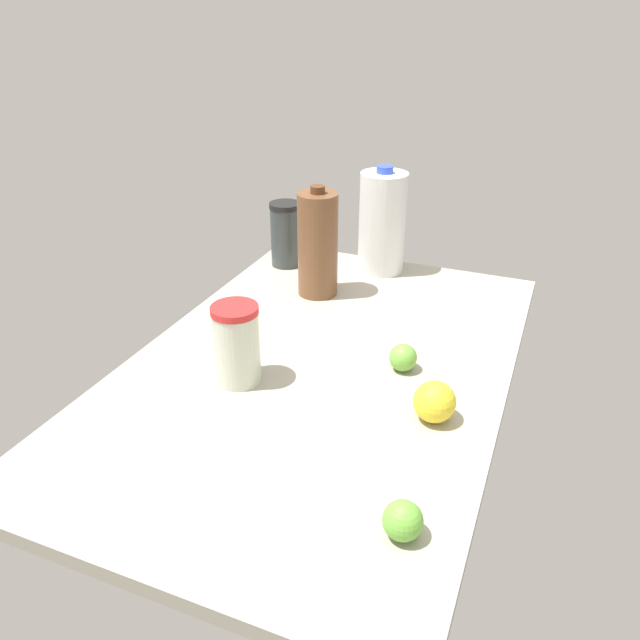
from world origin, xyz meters
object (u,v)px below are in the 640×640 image
Objects in this scene: shaker_bottle at (286,234)px; tumbler_cup at (237,344)px; lemon_far_back at (434,402)px; lime_beside_bowl at (403,521)px; chocolate_milk_jug at (318,245)px; lime_near_front at (403,358)px; milk_jug at (382,223)px.

shaker_bottle is 1.10× the size of tumbler_cup.
lime_beside_bowl is (28.78, 2.17, -0.90)cm from lemon_far_back.
tumbler_cup reaches higher than lemon_far_back.
chocolate_milk_jug reaches higher than lime_near_front.
shaker_bottle is 0.62× the size of milk_jug.
shaker_bottle is 2.35× the size of lemon_far_back.
tumbler_cup is 33.75cm from lime_near_front.
shaker_bottle is at bearing -164.08° from tumbler_cup.
milk_jug is 97.46cm from lime_beside_bowl.
milk_jug is at bearing -157.69° from lime_near_front.
tumbler_cup is (43.79, 1.03, -5.01)cm from chocolate_milk_jug.
lime_beside_bowl is (84.99, 57.59, -6.12)cm from shaker_bottle.
lime_near_front is at bearing 118.86° from tumbler_cup.
tumbler_cup reaches higher than lime_beside_bowl.
milk_jug reaches higher than shaker_bottle.
tumbler_cup is at bearing 1.35° from chocolate_milk_jug.
lime_near_front is at bearing 47.48° from shaker_bottle.
lime_beside_bowl is at bearing 15.40° from lime_near_front.
chocolate_milk_jug is 58.67cm from lemon_far_back.
chocolate_milk_jug is 44.08cm from tumbler_cup.
shaker_bottle is 0.64× the size of chocolate_milk_jug.
milk_jug is 23.19cm from chocolate_milk_jug.
lime_beside_bowl is at bearing 19.13° from milk_jug.
milk_jug is 65.44cm from tumbler_cup.
lime_near_front is 44.65cm from lime_beside_bowl.
tumbler_cup is 2.13× the size of lemon_far_back.
lemon_far_back is 1.31× the size of lime_beside_bowl.
lime_beside_bowl is (70.76, 42.07, -10.31)cm from chocolate_milk_jug.
chocolate_milk_jug reaches higher than lemon_far_back.
lime_beside_bowl is at bearing 4.32° from lemon_far_back.
milk_jug reaches higher than lemon_far_back.
lime_beside_bowl is at bearing 30.73° from chocolate_milk_jug.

